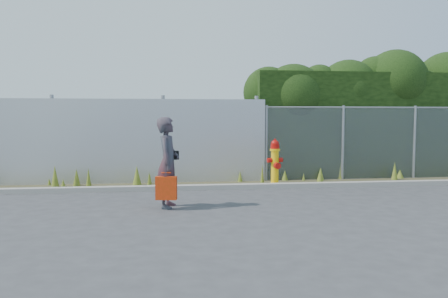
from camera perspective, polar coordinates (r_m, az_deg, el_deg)
The scene contains 10 objects.
ground at distance 8.79m, azimuth 3.11°, elevation -7.16°, with size 80.00×80.00×0.00m, color #3A3A3C.
curb at distance 10.52m, azimuth 1.35°, elevation -4.94°, with size 16.00×0.22×0.12m, color gray.
weed_strip at distance 11.13m, azimuth -2.78°, elevation -4.13°, with size 16.00×1.31×0.54m.
corrugated_fence at distance 11.63m, azimuth -15.58°, elevation 0.94°, with size 8.50×0.21×2.30m.
chainlink_fence at distance 12.87m, azimuth 19.58°, elevation 0.83°, with size 6.50×0.07×2.05m.
hedge at distance 13.83m, azimuth 18.27°, elevation 5.29°, with size 7.60×2.07×3.74m.
fire_hydrant at distance 11.05m, azimuth 6.67°, elevation -1.83°, with size 0.40×0.36×1.19m.
woman at distance 8.38m, azimuth -7.35°, elevation -1.75°, with size 0.63×0.41×1.73m, color #0E4F5B.
red_tote_bag at distance 8.20m, azimuth -7.55°, elevation -5.08°, with size 0.39×0.14×0.51m.
black_shoulder_bag at distance 8.50m, azimuth -6.73°, elevation -0.82°, with size 0.23×0.09×0.17m.
Camera 1 is at (-1.54, -8.48, 1.72)m, focal length 35.00 mm.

